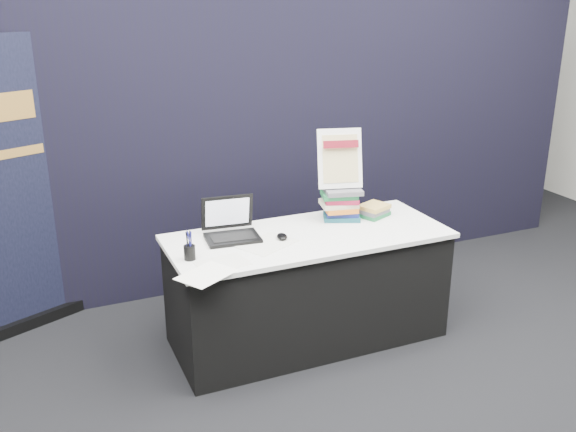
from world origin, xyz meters
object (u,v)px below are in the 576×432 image
Objects in this scene: display_table at (308,287)px; book_stack_short at (375,210)px; pullup_banner at (7,209)px; laptop at (230,228)px; book_stack_tall at (341,204)px; stacking_chair at (355,210)px; info_sign at (340,159)px.

book_stack_short is (0.56, 0.12, 0.42)m from display_table.
pullup_banner reaches higher than book_stack_short.
laptop reaches higher than book_stack_short.
book_stack_tall is (0.32, 0.18, 0.48)m from display_table.
stacking_chair is at bearing 70.27° from book_stack_short.
display_table is 0.71m from book_stack_short.
info_sign is at bearing 32.54° from display_table.
pullup_banner reaches higher than info_sign.
stacking_chair is (0.51, 0.68, -0.64)m from info_sign.
book_stack_tall is (0.80, 0.03, 0.05)m from laptop.
book_stack_tall is 0.29× the size of stacking_chair.
stacking_chair reaches higher than display_table.
stacking_chair is at bearing 35.27° from laptop.
laptop is at bearing -177.78° from book_stack_tall.
laptop is 0.87× the size of info_sign.
book_stack_tall reaches higher than stacking_chair.
display_table is 4.43× the size of info_sign.
info_sign reaches higher than book_stack_tall.
laptop is 1.31× the size of book_stack_tall.
book_stack_tall is 0.25m from book_stack_short.
stacking_chair is at bearing 46.61° from display_table.
info_sign is (0.00, 0.03, 0.30)m from book_stack_tall.
stacking_chair is (2.59, -0.02, -0.36)m from pullup_banner.
book_stack_tall is at bearing 167.40° from book_stack_short.
stacking_chair is (0.27, 0.76, -0.28)m from book_stack_short.
laptop is at bearing -147.31° from stacking_chair.
laptop is 1.46× the size of book_stack_short.
stacking_chair is at bearing 54.11° from book_stack_tall.
info_sign is 0.21× the size of pullup_banner.
pullup_banner reaches higher than laptop.
display_table is 1.23m from stacking_chair.
stacking_chair is (1.31, 0.74, -0.29)m from laptop.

